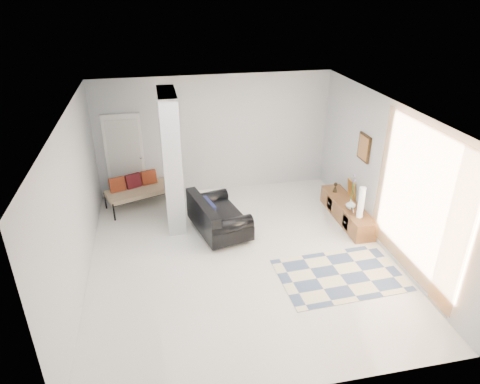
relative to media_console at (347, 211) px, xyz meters
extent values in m
plane|color=white|center=(-2.52, -0.90, -0.20)|extent=(6.00, 6.00, 0.00)
plane|color=white|center=(-2.52, -0.90, 2.60)|extent=(6.00, 6.00, 0.00)
plane|color=silver|center=(-2.52, 2.10, 1.20)|extent=(6.00, 0.00, 6.00)
plane|color=silver|center=(-2.52, -3.90, 1.20)|extent=(6.00, 0.00, 6.00)
plane|color=silver|center=(-5.27, -0.90, 1.20)|extent=(0.00, 6.00, 6.00)
plane|color=silver|center=(0.23, -0.90, 1.20)|extent=(0.00, 6.00, 6.00)
cube|color=#B9BEC1|center=(-3.62, 0.70, 1.20)|extent=(0.35, 1.20, 2.80)
cube|color=white|center=(-4.62, 2.06, 0.82)|extent=(0.85, 0.06, 2.04)
plane|color=orange|center=(0.15, -2.05, 1.25)|extent=(0.00, 2.55, 2.55)
cube|color=#321F0D|center=(0.20, 0.00, 1.45)|extent=(0.04, 0.45, 0.55)
cube|color=brown|center=(0.00, 0.00, 0.00)|extent=(0.45, 1.90, 0.40)
cube|color=#321F0D|center=(-0.22, -0.42, 0.00)|extent=(0.02, 0.25, 0.28)
cube|color=#321F0D|center=(-0.22, 0.42, 0.00)|extent=(0.02, 0.25, 0.28)
cube|color=gold|center=(0.18, 0.26, 0.40)|extent=(0.09, 0.32, 0.40)
cube|color=silver|center=(-0.10, -0.42, 0.26)|extent=(0.04, 0.10, 0.12)
cylinder|color=silver|center=(-2.96, -0.61, -0.15)|extent=(0.05, 0.05, 0.10)
cylinder|color=silver|center=(-3.25, 0.60, -0.15)|extent=(0.05, 0.05, 0.10)
cylinder|color=silver|center=(-2.29, -0.45, -0.15)|extent=(0.05, 0.05, 0.10)
cylinder|color=silver|center=(-2.58, 0.75, -0.15)|extent=(0.05, 0.05, 0.10)
cube|color=black|center=(-2.77, 0.07, 0.05)|extent=(1.20, 1.64, 0.30)
cube|color=black|center=(-3.11, -0.01, 0.38)|extent=(0.53, 1.49, 0.36)
cylinder|color=black|center=(-2.63, -0.53, 0.28)|extent=(0.88, 0.47, 0.28)
cylinder|color=black|center=(-2.91, 0.67, 0.28)|extent=(0.88, 0.47, 0.28)
cube|color=black|center=(-2.99, 0.02, 0.40)|extent=(0.26, 0.56, 0.31)
cylinder|color=black|center=(-4.91, 0.98, 0.00)|extent=(0.04, 0.04, 0.40)
cylinder|color=black|center=(-3.45, 1.52, 0.00)|extent=(0.04, 0.04, 0.40)
cylinder|color=black|center=(-5.13, 1.57, 0.00)|extent=(0.04, 0.04, 0.40)
cylinder|color=black|center=(-3.67, 2.12, 0.00)|extent=(0.04, 0.04, 0.40)
cube|color=#C9B993|center=(-4.29, 1.55, 0.18)|extent=(1.71, 1.17, 0.12)
cube|color=maroon|center=(-4.82, 1.51, 0.40)|extent=(0.38, 0.27, 0.33)
cube|color=maroon|center=(-4.47, 1.64, 0.40)|extent=(0.38, 0.27, 0.33)
cube|color=maroon|center=(-4.13, 1.77, 0.40)|extent=(0.38, 0.27, 0.33)
cube|color=beige|center=(-0.92, -1.80, -0.20)|extent=(2.19, 1.52, 0.01)
cylinder|color=white|center=(-0.02, -0.58, 0.52)|extent=(0.12, 0.12, 0.65)
imported|color=white|center=(-0.05, -0.23, 0.30)|extent=(0.23, 0.23, 0.21)
camera|label=1|loc=(-3.88, -7.42, 4.47)|focal=32.00mm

